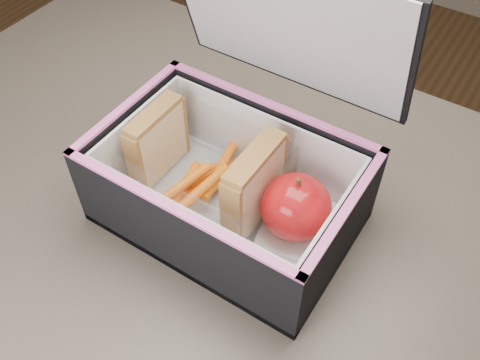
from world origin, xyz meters
name	(u,v)px	position (x,y,z in m)	size (l,w,h in m)	color
kitchen_table	(244,298)	(0.00, 0.00, 0.66)	(1.20, 0.80, 0.75)	brown
lunch_bag	(230,180)	(-0.05, 0.05, 0.81)	(0.29, 0.25, 0.29)	black
plastic_tub	(204,171)	(-0.09, 0.05, 0.80)	(0.18, 0.13, 0.07)	white
sandwich_left	(157,141)	(-0.16, 0.05, 0.81)	(0.02, 0.08, 0.09)	#D2B880
sandwich_right	(254,186)	(-0.02, 0.05, 0.82)	(0.03, 0.09, 0.10)	#D2B880
carrot_sticks	(195,187)	(-0.09, 0.04, 0.78)	(0.06, 0.16, 0.03)	orange
paper_napkin	(294,230)	(0.03, 0.06, 0.77)	(0.07, 0.08, 0.01)	white
red_apple	(296,207)	(0.03, 0.06, 0.81)	(0.10, 0.10, 0.08)	maroon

